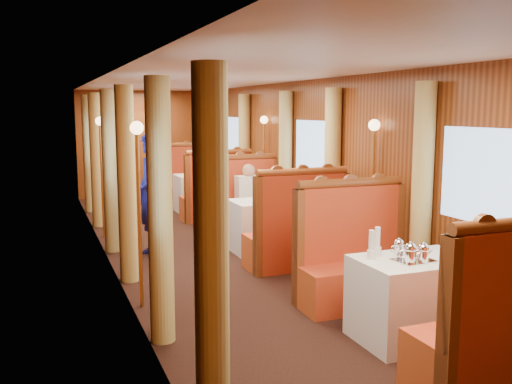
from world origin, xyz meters
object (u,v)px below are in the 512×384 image
tea_tray (414,261)px  teapot_back (399,250)px  steward (152,195)px  teapot_right (423,256)px  banquette_far_fwd (217,198)px  banquette_near_aft (356,265)px  table_far (202,193)px  passenger (249,194)px  table_mid (267,225)px  rose_vase_mid (269,188)px  banquette_far_aft (190,185)px  banquette_near_fwd (500,335)px  teapot_left (410,256)px  fruit_plate (452,255)px  banquette_mid_fwd (297,237)px  table_near (415,299)px  rose_vase_far (202,166)px  banquette_mid_aft (244,211)px

tea_tray → teapot_back: (-0.03, 0.18, 0.06)m
steward → teapot_right: bearing=11.0°
banquette_far_fwd → teapot_right: (-0.05, -6.14, 0.39)m
banquette_near_aft → teapot_right: 1.23m
table_far → passenger: passenger is taller
banquette_far_fwd → steward: (-1.63, -2.17, 0.45)m
table_mid → rose_vase_mid: (0.01, -0.03, 0.55)m
banquette_near_aft → banquette_far_aft: (0.00, 7.00, 0.00)m
passenger → banquette_near_fwd: bearing=-90.0°
tea_tray → banquette_far_aft: bearing=89.4°
teapot_left → passenger: (0.17, 4.39, -0.08)m
tea_tray → fruit_plate: size_ratio=1.55×
banquette_near_aft → table_mid: size_ratio=1.28×
teapot_right → banquette_near_aft: bearing=83.7°
banquette_mid_fwd → passenger: banquette_mid_fwd is taller
teapot_back → fruit_plate: bearing=-23.1°
banquette_near_fwd → fruit_plate: (0.32, 0.93, 0.35)m
teapot_left → fruit_plate: (0.48, 0.05, -0.05)m
tea_tray → table_mid: bearing=88.6°
banquette_near_aft → banquette_far_fwd: same height
banquette_mid_fwd → fruit_plate: 2.61m
banquette_near_fwd → passenger: size_ratio=1.76×
table_near → banquette_near_fwd: size_ratio=0.78×
teapot_back → rose_vase_far: 6.89m
banquette_near_fwd → banquette_mid_aft: (0.00, 5.53, 0.00)m
banquette_far_aft → teapot_back: 7.93m
banquette_far_fwd → rose_vase_far: banquette_far_fwd is taller
banquette_mid_aft → table_mid: bearing=-90.0°
tea_tray → teapot_left: (-0.08, -0.06, 0.06)m
banquette_near_aft → teapot_left: size_ratio=7.57×
table_far → fruit_plate: (0.32, -7.09, 0.39)m
banquette_mid_fwd → banquette_near_fwd: bearing=-90.0°
banquette_far_aft → passenger: bearing=-90.0°
fruit_plate → teapot_back: bearing=157.0°
tea_tray → steward: (-1.54, 3.89, 0.12)m
table_near → teapot_back: size_ratio=6.68×
table_near → teapot_left: size_ratio=5.93×
teapot_back → banquette_mid_aft: bearing=88.4°
banquette_mid_fwd → steward: size_ratio=0.76×
rose_vase_far → passenger: 2.74m
banquette_mid_aft → rose_vase_far: 2.52m
banquette_near_aft → teapot_right: bearing=-92.4°
table_near → banquette_far_fwd: 5.99m
tea_tray → passenger: 4.33m
fruit_plate → table_mid: bearing=95.0°
table_near → banquette_far_aft: bearing=90.0°
table_far → rose_vase_mid: size_ratio=2.92×
table_far → rose_vase_mid: bearing=-89.8°
rose_vase_mid → table_near: bearing=-90.2°
banquette_far_fwd → tea_tray: bearing=-90.8°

